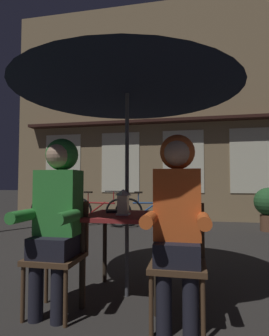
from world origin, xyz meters
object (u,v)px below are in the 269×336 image
(person_right_hooded, at_px, (177,208))
(book, at_px, (116,211))
(bicycle_second, at_px, (98,211))
(chair_right, at_px, (178,255))
(bicycle_third, at_px, (150,211))
(potted_plant, at_px, (269,205))
(cafe_table, at_px, (127,225))
(person_left_hooded, at_px, (57,205))
(patio_umbrella, at_px, (127,74))
(chair_left, at_px, (60,249))
(bicycle_nearest, at_px, (58,209))
(lantern, at_px, (123,201))

(person_right_hooded, bearing_deg, book, 137.71)
(bicycle_second, relative_size, book, 8.34)
(chair_right, relative_size, person_right_hooded, 0.62)
(bicycle_third, height_order, potted_plant, potted_plant)
(chair_right, xyz_separation_m, book, (-0.62, 0.51, 0.26))
(bicycle_third, bearing_deg, cafe_table, -84.81)
(person_left_hooded, height_order, person_right_hooded, same)
(patio_umbrella, bearing_deg, chair_right, -37.55)
(bicycle_third, bearing_deg, chair_left, -91.54)
(person_left_hooded, height_order, book, person_left_hooded)
(chair_left, bearing_deg, bicycle_nearest, 117.15)
(patio_umbrella, xyz_separation_m, bicycle_second, (-1.57, 3.77, -1.71))
(person_left_hooded, bearing_deg, chair_left, 90.00)
(chair_left, distance_m, person_right_hooded, 1.03)
(cafe_table, relative_size, chair_right, 0.85)
(chair_right, xyz_separation_m, potted_plant, (1.72, 4.22, 0.05))
(bicycle_nearest, bearing_deg, book, -56.29)
(chair_right, height_order, potted_plant, potted_plant)
(bicycle_second, bearing_deg, lantern, -68.06)
(chair_right, height_order, bicycle_third, chair_right)
(patio_umbrella, height_order, person_left_hooded, patio_umbrella)
(chair_left, height_order, bicycle_second, chair_left)
(person_left_hooded, distance_m, book, 0.66)
(bicycle_nearest, relative_size, bicycle_third, 1.01)
(chair_right, distance_m, bicycle_second, 4.62)
(bicycle_nearest, distance_m, potted_plant, 4.94)
(cafe_table, relative_size, patio_umbrella, 0.32)
(chair_left, distance_m, bicycle_second, 4.28)
(patio_umbrella, distance_m, book, 1.32)
(chair_right, height_order, bicycle_nearest, chair_right)
(chair_left, relative_size, book, 4.35)
(bicycle_nearest, relative_size, bicycle_second, 1.00)
(bicycle_nearest, xyz_separation_m, potted_plant, (4.94, -0.18, 0.20))
(chair_left, xyz_separation_m, person_right_hooded, (0.96, -0.06, 0.36))
(cafe_table, height_order, chair_left, chair_left)
(lantern, relative_size, chair_left, 0.27)
(patio_umbrella, bearing_deg, book, 135.32)
(bicycle_nearest, relative_size, potted_plant, 1.82)
(lantern, height_order, bicycle_nearest, lantern)
(lantern, xyz_separation_m, person_right_hooded, (0.49, -0.34, -0.01))
(chair_left, xyz_separation_m, chair_right, (0.96, 0.00, 0.00))
(bicycle_third, distance_m, book, 3.88)
(chair_left, relative_size, chair_right, 1.00)
(bicycle_second, bearing_deg, chair_left, -75.28)
(person_left_hooded, bearing_deg, patio_umbrella, 41.57)
(chair_right, height_order, person_right_hooded, person_right_hooded)
(cafe_table, xyz_separation_m, lantern, (-0.01, -0.08, 0.22))
(bicycle_nearest, bearing_deg, chair_left, -62.85)
(person_right_hooded, bearing_deg, chair_right, 90.00)
(lantern, distance_m, book, 0.28)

